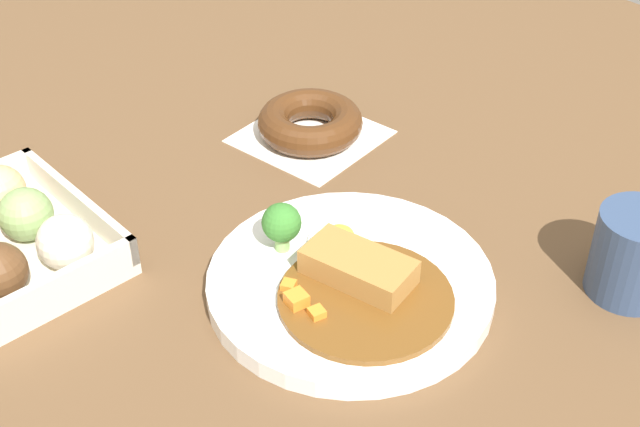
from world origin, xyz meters
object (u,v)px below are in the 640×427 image
Objects in this scene: curry_plate at (349,281)px; donut_box at (3,237)px; chocolate_ring_donut at (310,123)px; coffee_mug at (635,254)px.

donut_box is at bearing -140.61° from curry_plate.
curry_plate reaches higher than chocolate_ring_donut.
curry_plate is 1.60× the size of chocolate_ring_donut.
donut_box is 2.47× the size of coffee_mug.
coffee_mug reaches higher than donut_box.
coffee_mug is (0.42, 0.40, 0.01)m from donut_box.
coffee_mug is (0.17, 0.19, 0.03)m from curry_plate.
donut_box is 0.36m from chocolate_ring_donut.
curry_plate is at bearing -131.24° from coffee_mug.
chocolate_ring_donut is at bearing -174.21° from coffee_mug.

